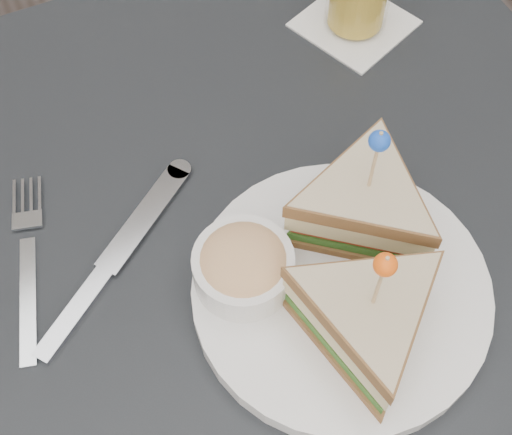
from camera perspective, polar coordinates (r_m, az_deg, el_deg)
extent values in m
cube|color=black|center=(0.65, -0.43, -3.98)|extent=(0.80, 0.80, 0.03)
cylinder|color=black|center=(1.23, 7.75, 7.23)|extent=(0.04, 0.04, 0.72)
cylinder|color=white|center=(0.62, 6.78, -6.01)|extent=(0.30, 0.30, 0.02)
cylinder|color=white|center=(0.61, 6.87, -5.61)|extent=(0.30, 0.30, 0.00)
cylinder|color=#D8B17C|center=(0.51, 9.79, -5.32)|extent=(0.00, 0.00, 0.08)
sphere|color=#FF5B10|center=(0.49, 10.31, -3.74)|extent=(0.02, 0.02, 0.02)
cylinder|color=#D8B17C|center=(0.57, 9.40, 4.19)|extent=(0.00, 0.00, 0.08)
sphere|color=blue|center=(0.54, 9.85, 6.06)|extent=(0.02, 0.02, 0.02)
cylinder|color=white|center=(0.60, -1.01, -4.17)|extent=(0.10, 0.10, 0.04)
ellipsoid|color=#E0B772|center=(0.58, -1.03, -3.57)|extent=(0.09, 0.09, 0.03)
cube|color=silver|center=(0.65, -17.75, -6.29)|extent=(0.05, 0.12, 0.00)
cube|color=silver|center=(0.69, -17.82, -0.22)|extent=(0.03, 0.02, 0.00)
cube|color=silver|center=(0.63, -14.12, -7.13)|extent=(0.09, 0.07, 0.01)
cube|color=silver|center=(0.66, -8.98, -0.03)|extent=(0.11, 0.09, 0.00)
cylinder|color=silver|center=(0.69, -6.15, 3.83)|extent=(0.03, 0.03, 0.00)
cube|color=white|center=(0.83, 7.86, 15.12)|extent=(0.14, 0.14, 0.00)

